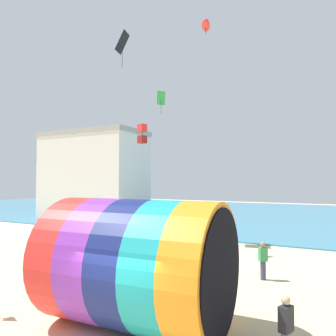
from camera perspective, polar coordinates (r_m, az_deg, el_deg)
The scene contains 9 objects.
sea at distance 43.04m, azimuth 21.02°, elevation -7.76°, with size 120.00×40.00×0.10m, color teal.
giant_inflatable_tube at distance 10.19m, azimuth -5.27°, elevation -16.13°, with size 5.37×3.96×3.78m.
kite_handler at distance 9.02m, azimuth 19.88°, elevation -25.05°, with size 0.34×0.42×1.63m.
kite_green_diamond at distance 20.89m, azimuth -1.22°, elevation 12.02°, with size 0.38×0.56×1.44m.
kite_black_diamond at distance 26.24m, azimuth -7.96°, elevation 20.80°, with size 0.98×1.24×2.61m.
kite_red_box at distance 21.05m, azimuth -4.51°, elevation 5.96°, with size 0.56×0.56×1.30m.
kite_red_parafoil at distance 10.79m, azimuth 6.60°, elevation 23.45°, with size 0.50×0.75×0.37m.
bystander_mid_beach at distance 15.49m, azimuth 16.21°, elevation -15.20°, with size 0.41×0.40×1.65m.
promenade_building at distance 35.37m, azimuth -12.83°, elevation -1.49°, with size 10.85×5.77×9.45m.
Camera 1 is at (4.85, -6.22, 4.35)m, focal length 35.00 mm.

